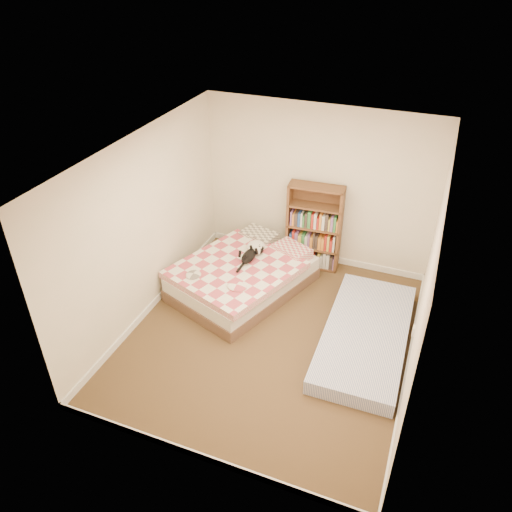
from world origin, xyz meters
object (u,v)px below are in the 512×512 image
(bookshelf, at_px, (314,236))
(black_cat, at_px, (250,255))
(floor_mattress, at_px, (365,335))
(bed, at_px, (244,275))
(white_dog, at_px, (256,247))

(bookshelf, distance_m, black_cat, 1.13)
(floor_mattress, distance_m, black_cat, 1.98)
(bed, distance_m, floor_mattress, 1.97)
(white_dog, bearing_deg, black_cat, -80.63)
(black_cat, bearing_deg, white_dog, 112.48)
(black_cat, bearing_deg, bed, -94.00)
(bed, height_order, black_cat, black_cat)
(bed, bearing_deg, black_cat, 80.86)
(black_cat, bearing_deg, bookshelf, 76.85)
(bed, xyz_separation_m, white_dog, (0.07, 0.32, 0.31))
(white_dog, bearing_deg, bookshelf, 55.94)
(floor_mattress, relative_size, white_dog, 6.42)
(bookshelf, xyz_separation_m, floor_mattress, (1.14, -1.49, -0.41))
(bookshelf, bearing_deg, white_dog, -139.50)
(floor_mattress, xyz_separation_m, white_dog, (-1.83, 0.83, 0.44))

